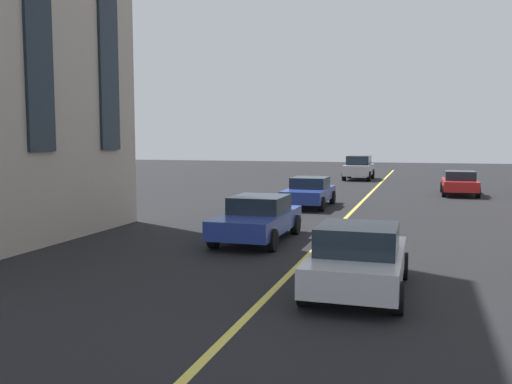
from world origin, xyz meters
name	(u,v)px	position (x,y,z in m)	size (l,w,h in m)	color
lane_centre_line	(333,230)	(20.00, 0.00, 0.00)	(80.00, 0.16, 0.01)	#D8C64C
car_silver_trailing	(359,167)	(44.87, 1.92, 0.97)	(4.70, 2.14, 1.88)	#B7BABF
car_red_near	(459,183)	(34.20, -4.90, 0.70)	(4.40, 1.95, 1.37)	#B21E1E
car_silver_parked_b	(358,258)	(12.55, -1.67, 0.70)	(3.90, 1.89, 1.40)	#B7BABF
car_blue_mid	(309,192)	(26.36, 2.13, 0.70)	(4.40, 1.95, 1.37)	navy
car_blue_far	(258,218)	(17.43, 1.93, 0.70)	(4.40, 1.95, 1.37)	navy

